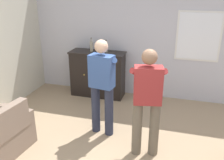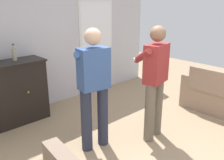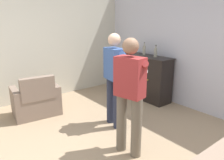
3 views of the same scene
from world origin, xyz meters
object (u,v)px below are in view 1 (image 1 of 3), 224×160
(armchair, at_px, (3,136))
(bottle_liquor_amber, at_px, (91,46))
(bottle_wine_green, at_px, (106,47))
(sideboard_cabinet, at_px, (98,74))
(person_standing_right, at_px, (147,99))
(person_standing_left, at_px, (102,83))

(armchair, relative_size, bottle_liquor_amber, 3.05)
(bottle_wine_green, bearing_deg, bottle_liquor_amber, -176.57)
(armchair, bearing_deg, sideboard_cabinet, 73.95)
(bottle_wine_green, xyz_separation_m, person_standing_right, (1.22, -1.92, -0.23))
(bottle_wine_green, distance_m, bottle_liquor_amber, 0.34)
(armchair, xyz_separation_m, bottle_liquor_amber, (0.57, 2.50, 0.89))
(bottle_wine_green, xyz_separation_m, bottle_liquor_amber, (-0.34, -0.02, 0.01))
(sideboard_cabinet, bearing_deg, person_standing_right, -53.01)
(sideboard_cabinet, xyz_separation_m, bottle_liquor_amber, (-0.14, 0.02, 0.65))
(bottle_liquor_amber, distance_m, person_standing_right, 2.47)
(person_standing_right, bearing_deg, bottle_wine_green, 122.33)
(sideboard_cabinet, height_order, person_standing_right, person_standing_right)
(person_standing_right, bearing_deg, armchair, -164.42)
(bottle_liquor_amber, bearing_deg, person_standing_left, -63.77)
(bottle_liquor_amber, height_order, person_standing_right, person_standing_right)
(armchair, relative_size, bottle_wine_green, 3.43)
(bottle_wine_green, bearing_deg, sideboard_cabinet, -167.71)
(sideboard_cabinet, distance_m, bottle_wine_green, 0.67)
(bottle_wine_green, distance_m, person_standing_left, 1.61)
(sideboard_cabinet, xyz_separation_m, bottle_wine_green, (0.20, 0.04, 0.63))
(armchair, xyz_separation_m, person_standing_left, (1.32, 0.98, 0.65))
(bottle_liquor_amber, bearing_deg, person_standing_right, -50.67)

